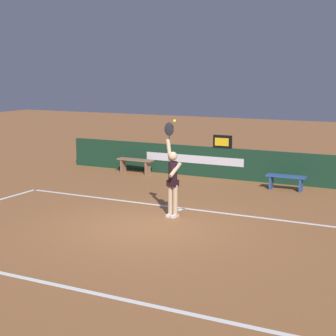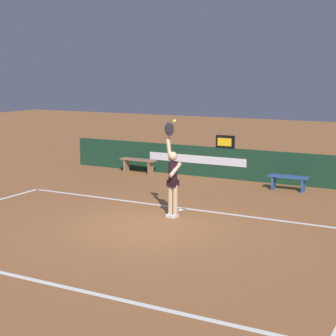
{
  "view_description": "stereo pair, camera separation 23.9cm",
  "coord_description": "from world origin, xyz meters",
  "px_view_note": "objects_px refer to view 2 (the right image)",
  "views": [
    {
      "loc": [
        6.28,
        -11.14,
        3.66
      ],
      "look_at": [
        0.07,
        0.99,
        1.27
      ],
      "focal_mm": 59.37,
      "sensor_mm": 36.0,
      "label": 1
    },
    {
      "loc": [
        6.5,
        -11.03,
        3.66
      ],
      "look_at": [
        0.07,
        0.99,
        1.27
      ],
      "focal_mm": 59.37,
      "sensor_mm": 36.0,
      "label": 2
    }
  ],
  "objects_px": {
    "tennis_player": "(173,178)",
    "speed_display": "(225,142)",
    "tennis_ball": "(174,121)",
    "courtside_bench_near": "(288,180)",
    "courtside_bench_far": "(138,163)"
  },
  "relations": [
    {
      "from": "tennis_player",
      "to": "speed_display",
      "type": "bearing_deg",
      "value": 98.36
    },
    {
      "from": "speed_display",
      "to": "courtside_bench_far",
      "type": "xyz_separation_m",
      "value": [
        -3.13,
        -0.59,
        -0.88
      ]
    },
    {
      "from": "tennis_ball",
      "to": "courtside_bench_far",
      "type": "bearing_deg",
      "value": 129.32
    },
    {
      "from": "courtside_bench_far",
      "to": "speed_display",
      "type": "bearing_deg",
      "value": 10.64
    },
    {
      "from": "courtside_bench_near",
      "to": "courtside_bench_far",
      "type": "relative_size",
      "value": 0.89
    },
    {
      "from": "speed_display",
      "to": "tennis_player",
      "type": "bearing_deg",
      "value": -81.64
    },
    {
      "from": "speed_display",
      "to": "tennis_ball",
      "type": "xyz_separation_m",
      "value": [
        0.9,
        -5.5,
        1.19
      ]
    },
    {
      "from": "speed_display",
      "to": "courtside_bench_far",
      "type": "relative_size",
      "value": 0.47
    },
    {
      "from": "speed_display",
      "to": "tennis_ball",
      "type": "distance_m",
      "value": 5.7
    },
    {
      "from": "tennis_player",
      "to": "courtside_bench_near",
      "type": "bearing_deg",
      "value": 69.0
    },
    {
      "from": "speed_display",
      "to": "courtside_bench_near",
      "type": "bearing_deg",
      "value": -20.6
    },
    {
      "from": "tennis_ball",
      "to": "courtside_bench_far",
      "type": "relative_size",
      "value": 0.05
    },
    {
      "from": "tennis_player",
      "to": "tennis_ball",
      "type": "height_order",
      "value": "tennis_ball"
    },
    {
      "from": "tennis_ball",
      "to": "courtside_bench_near",
      "type": "bearing_deg",
      "value": 70.68
    },
    {
      "from": "speed_display",
      "to": "tennis_player",
      "type": "relative_size",
      "value": 0.27
    }
  ]
}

